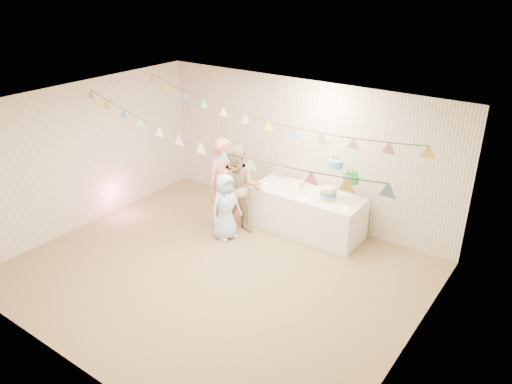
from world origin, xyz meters
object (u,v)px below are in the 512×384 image
Objects in this scene: cake_stand at (339,180)px; person_adult_b at (239,190)px; person_child at (226,207)px; table at (307,212)px; person_adult_a at (226,184)px.

person_adult_b is at bearing -152.46° from cake_stand.
cake_stand is at bearing -39.97° from person_child.
person_adult_a is (-1.28, -0.70, 0.46)m from table.
person_adult_b is (0.32, -0.03, -0.02)m from person_adult_a.
table is 1.22× the size of person_adult_b.
table is at bearing -174.81° from cake_stand.
person_child is (0.25, -0.32, -0.24)m from person_adult_a.
person_adult_b is at bearing -58.93° from person_adult_a.
person_adult_a is at bearing 53.99° from person_child.
table is at bearing -29.24° from person_child.
table is 1.53m from person_adult_a.
person_child is (-1.02, -1.03, 0.22)m from table.
person_adult_a reaches higher than person_adult_b.
person_child reaches higher than table.
person_adult_a is at bearing 139.68° from person_adult_b.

